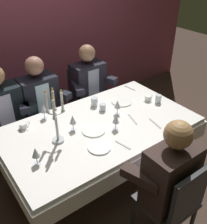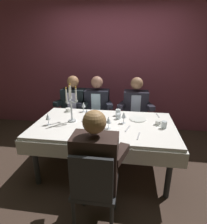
{
  "view_description": "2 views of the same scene",
  "coord_description": "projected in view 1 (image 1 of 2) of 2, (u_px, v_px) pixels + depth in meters",
  "views": [
    {
      "loc": [
        -1.23,
        -1.73,
        2.23
      ],
      "look_at": [
        -0.0,
        -0.06,
        0.92
      ],
      "focal_mm": 41.72,
      "sensor_mm": 36.0,
      "label": 1
    },
    {
      "loc": [
        0.34,
        -2.35,
        1.77
      ],
      "look_at": [
        -0.0,
        -0.05,
        0.93
      ],
      "focal_mm": 30.21,
      "sensor_mm": 36.0,
      "label": 2
    }
  ],
  "objects": [
    {
      "name": "wine_glass_1",
      "position": [
        116.0,
        119.0,
        2.47
      ],
      "size": [
        0.07,
        0.07,
        0.16
      ],
      "color": "silver",
      "rests_on": "dining_table"
    },
    {
      "name": "fork_2",
      "position": [
        123.0,
        145.0,
        2.32
      ],
      "size": [
        0.05,
        0.17,
        0.01
      ],
      "primitive_type": "cube",
      "rotation": [
        0.0,
        0.0,
        1.77
      ],
      "color": "#B7B7BC",
      "rests_on": "dining_table"
    },
    {
      "name": "wine_glass_3",
      "position": [
        117.0,
        105.0,
        2.7
      ],
      "size": [
        0.07,
        0.07,
        0.16
      ],
      "color": "silver",
      "rests_on": "dining_table"
    },
    {
      "name": "wine_glass_4",
      "position": [
        36.0,
        153.0,
        2.06
      ],
      "size": [
        0.07,
        0.07,
        0.16
      ],
      "color": "silver",
      "rests_on": "dining_table"
    },
    {
      "name": "dinner_plate_2",
      "position": [
        94.0,
        130.0,
        2.5
      ],
      "size": [
        0.23,
        0.23,
        0.01
      ],
      "primitive_type": "cylinder",
      "color": "white",
      "rests_on": "dining_table"
    },
    {
      "name": "seated_diner_3",
      "position": [
        88.0,
        82.0,
        3.42
      ],
      "size": [
        0.63,
        0.48,
        1.24
      ],
      "color": "#28292C",
      "rests_on": "ground_plane"
    },
    {
      "name": "fork_3",
      "position": [
        130.0,
        88.0,
        3.26
      ],
      "size": [
        0.04,
        0.17,
        0.01
      ],
      "primitive_type": "cube",
      "rotation": [
        0.0,
        0.0,
        1.69
      ],
      "color": "#B7B7BC",
      "rests_on": "dining_table"
    },
    {
      "name": "seated_diner_2",
      "position": [
        171.0,
        176.0,
        2.01
      ],
      "size": [
        0.63,
        0.48,
        1.24
      ],
      "color": "#28292C",
      "rests_on": "ground_plane"
    },
    {
      "name": "dinner_plate_0",
      "position": [
        99.0,
        147.0,
        2.29
      ],
      "size": [
        0.21,
        0.21,
        0.01
      ],
      "primitive_type": "cylinder",
      "color": "white",
      "rests_on": "dining_table"
    },
    {
      "name": "seated_diner_0",
      "position": [
        2.0,
        109.0,
        2.85
      ],
      "size": [
        0.63,
        0.48,
        1.24
      ],
      "color": "#28292C",
      "rests_on": "ground_plane"
    },
    {
      "name": "knife_0",
      "position": [
        155.0,
        123.0,
        2.61
      ],
      "size": [
        0.05,
        0.19,
        0.01
      ],
      "primitive_type": "cube",
      "rotation": [
        0.0,
        0.0,
        1.39
      ],
      "color": "#B7B7BC",
      "rests_on": "dining_table"
    },
    {
      "name": "seated_diner_1",
      "position": [
        39.0,
        98.0,
        3.07
      ],
      "size": [
        0.63,
        0.48,
        1.24
      ],
      "color": "#28292C",
      "rests_on": "ground_plane"
    },
    {
      "name": "water_tumbler_0",
      "position": [
        103.0,
        107.0,
        2.8
      ],
      "size": [
        0.07,
        0.07,
        0.08
      ],
      "primitive_type": "cylinder",
      "color": "silver",
      "rests_on": "dining_table"
    },
    {
      "name": "wine_glass_2",
      "position": [
        43.0,
        109.0,
        2.63
      ],
      "size": [
        0.07,
        0.07,
        0.16
      ],
      "color": "silver",
      "rests_on": "dining_table"
    },
    {
      "name": "dinner_plate_1",
      "position": [
        122.0,
        101.0,
        2.97
      ],
      "size": [
        0.24,
        0.24,
        0.01
      ],
      "primitive_type": "cylinder",
      "color": "white",
      "rests_on": "dining_table"
    },
    {
      "name": "coffee_cup_1",
      "position": [
        148.0,
        98.0,
        2.99
      ],
      "size": [
        0.13,
        0.12,
        0.06
      ],
      "color": "white",
      "rests_on": "dining_table"
    },
    {
      "name": "water_tumbler_1",
      "position": [
        94.0,
        102.0,
        2.88
      ],
      "size": [
        0.08,
        0.08,
        0.1
      ],
      "primitive_type": "cylinder",
      "color": "silver",
      "rests_on": "dining_table"
    },
    {
      "name": "back_wall",
      "position": [
        26.0,
        28.0,
        3.4
      ],
      "size": [
        6.0,
        0.12,
        2.7
      ],
      "primitive_type": "cube",
      "color": "#883B4F",
      "rests_on": "ground_plane"
    },
    {
      "name": "water_tumbler_2",
      "position": [
        158.0,
        99.0,
        2.94
      ],
      "size": [
        0.07,
        0.07,
        0.09
      ],
      "primitive_type": "cylinder",
      "color": "silver",
      "rests_on": "dining_table"
    },
    {
      "name": "dining_table",
      "position": [
        100.0,
        134.0,
        2.66
      ],
      "size": [
        1.94,
        1.14,
        0.74
      ],
      "color": "white",
      "rests_on": "ground_plane"
    },
    {
      "name": "knife_1",
      "position": [
        133.0,
        119.0,
        2.67
      ],
      "size": [
        0.07,
        0.19,
        0.01
      ],
      "primitive_type": "cube",
      "rotation": [
        0.0,
        0.0,
        1.3
      ],
      "color": "#B7B7BC",
      "rests_on": "dining_table"
    },
    {
      "name": "ground_plane",
      "position": [
        100.0,
        177.0,
        2.99
      ],
      "size": [
        12.0,
        12.0,
        0.0
      ],
      "primitive_type": "plane",
      "color": "#3E2D25"
    },
    {
      "name": "wine_glass_0",
      "position": [
        73.0,
        120.0,
        2.46
      ],
      "size": [
        0.07,
        0.07,
        0.16
      ],
      "color": "silver",
      "rests_on": "dining_table"
    },
    {
      "name": "coffee_cup_0",
      "position": [
        23.0,
        126.0,
        2.52
      ],
      "size": [
        0.13,
        0.12,
        0.06
      ],
      "color": "white",
      "rests_on": "dining_table"
    },
    {
      "name": "candelabra",
      "position": [
        56.0,
        119.0,
        2.25
      ],
      "size": [
        0.15,
        0.17,
        0.54
      ],
      "color": "silver",
      "rests_on": "dining_table"
    }
  ]
}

